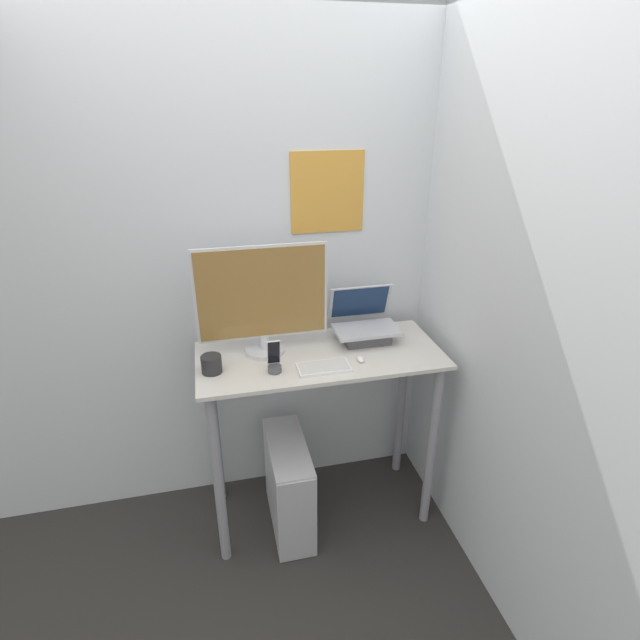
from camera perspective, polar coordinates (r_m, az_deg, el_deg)
The scene contains 11 objects.
ground_plane at distance 2.85m, azimuth 1.34°, elevation -24.27°, with size 12.00×12.00×0.00m, color #2D2B28.
wall_back at distance 2.61m, azimuth -1.74°, elevation 5.70°, with size 6.00×0.06×2.60m.
wall_side_right at distance 2.31m, azimuth 18.16°, elevation 1.85°, with size 0.05×6.00×2.60m.
desk at distance 2.54m, azimuth 0.01°, elevation -8.24°, with size 1.19×0.53×0.99m.
laptop at distance 2.54m, azimuth 5.16°, elevation -0.81°, with size 0.32×0.26×0.26m.
monitor at distance 2.34m, azimuth -6.61°, elevation 2.24°, with size 0.62×0.19×0.53m.
keyboard at distance 2.29m, azimuth 0.42°, elevation -5.42°, with size 0.24×0.12×0.02m.
mouse at distance 2.36m, azimuth 4.65°, elevation -4.49°, with size 0.03×0.05×0.02m.
cell_phone at distance 2.26m, azimuth -5.25°, elevation -4.87°, with size 0.06×0.06×0.16m.
computer_tower at distance 2.77m, azimuth -3.58°, elevation -18.33°, with size 0.19×0.51×0.52m.
mug at distance 2.30m, azimuth -12.30°, elevation -4.95°, with size 0.09×0.09×0.08m.
Camera 1 is at (-0.49, -1.81, 2.15)m, focal length 28.00 mm.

